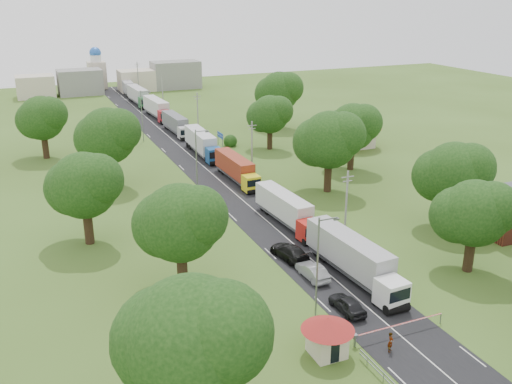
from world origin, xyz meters
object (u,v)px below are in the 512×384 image
car_lane_mid (313,271)px  info_sign (220,138)px  boom_barrier (386,329)px  car_lane_front (347,304)px  guard_booth (328,332)px  truck_0 (354,258)px  pedestrian_near (391,342)px

car_lane_mid → info_sign: bearing=-100.2°
boom_barrier → car_lane_front: size_ratio=2.07×
guard_booth → info_sign: bearing=78.3°
car_lane_mid → truck_0: bearing=156.7°
car_lane_front → pedestrian_near: (-0.04, -6.74, 0.12)m
info_sign → pedestrian_near: (-7.39, -61.74, -2.12)m
boom_barrier → car_lane_mid: 12.02m
info_sign → boom_barrier: bearing=-96.2°
info_sign → car_lane_mid: bearing=-98.5°
info_sign → guard_booth: bearing=-101.7°
car_lane_mid → pedestrian_near: 13.74m
boom_barrier → guard_booth: 5.98m
car_lane_mid → pedestrian_near: bearing=87.5°
info_sign → car_lane_mid: info_sign is taller
boom_barrier → guard_booth: (-5.84, -0.00, 1.27)m
car_lane_mid → pedestrian_near: size_ratio=2.68×
boom_barrier → pedestrian_near: size_ratio=5.25×
car_lane_front → car_lane_mid: 7.00m
car_lane_mid → guard_booth: bearing=64.8°
guard_booth → truck_0: size_ratio=0.29×
car_lane_front → guard_booth: bearing=43.5°
pedestrian_near → boom_barrier: bearing=24.4°
boom_barrier → car_lane_mid: (-0.63, 12.00, -0.12)m
guard_booth → truck_0: bearing=48.9°
guard_booth → car_lane_mid: size_ratio=0.94×
guard_booth → truck_0: (9.12, 10.45, 0.08)m
boom_barrier → truck_0: (3.28, 10.45, 1.35)m
truck_0 → car_lane_mid: size_ratio=3.25×
guard_booth → car_lane_mid: 13.16m
info_sign → car_lane_front: (-7.35, -55.00, -2.24)m
info_sign → car_lane_front: info_sign is taller
info_sign → pedestrian_near: bearing=-96.8°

